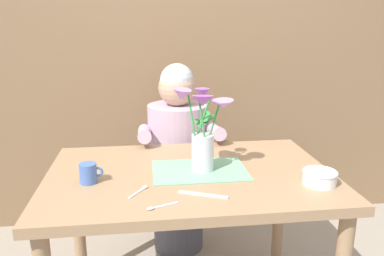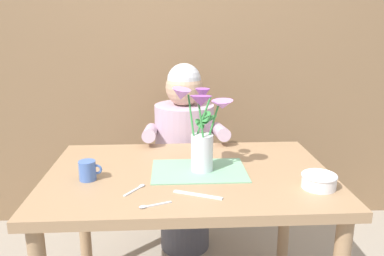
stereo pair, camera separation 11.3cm
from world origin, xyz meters
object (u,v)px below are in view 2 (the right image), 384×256
at_px(seated_person, 185,161).
at_px(dinner_knife, 198,195).
at_px(ceramic_mug, 88,170).
at_px(ceramic_bowl, 319,180).
at_px(flower_vase, 202,130).

bearing_deg(seated_person, dinner_knife, -84.66).
bearing_deg(dinner_knife, seated_person, 114.74).
xyz_separation_m(seated_person, ceramic_mug, (-0.41, -0.68, 0.22)).
relative_size(ceramic_bowl, dinner_knife, 0.72).
relative_size(flower_vase, dinner_knife, 1.89).
xyz_separation_m(flower_vase, dinner_knife, (-0.03, -0.24, -0.18)).
bearing_deg(ceramic_bowl, flower_vase, 155.52).
distance_m(seated_person, flower_vase, 0.71).
xyz_separation_m(dinner_knife, ceramic_mug, (-0.43, 0.17, 0.04)).
bearing_deg(ceramic_bowl, dinner_knife, -174.74).
height_order(ceramic_bowl, dinner_knife, ceramic_bowl).
relative_size(dinner_knife, ceramic_mug, 2.04).
bearing_deg(flower_vase, ceramic_bowl, -24.48).
height_order(seated_person, ceramic_bowl, seated_person).
xyz_separation_m(ceramic_bowl, dinner_knife, (-0.47, -0.04, -0.03)).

